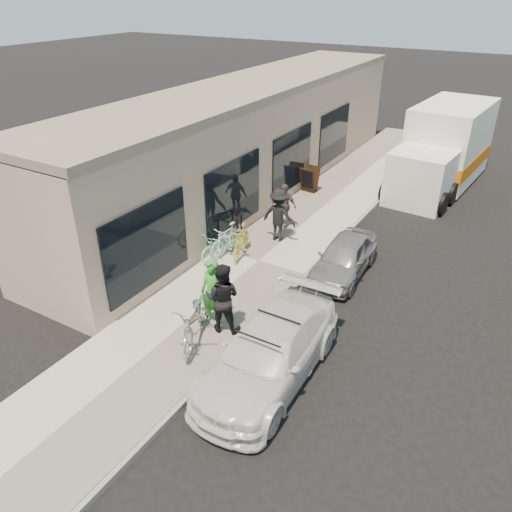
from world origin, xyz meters
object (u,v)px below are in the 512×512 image
at_px(moving_truck, 443,151).
at_px(cruiser_bike_c, 241,241).
at_px(tandem_bike, 195,319).
at_px(cruiser_bike_a, 227,240).
at_px(sedan_white, 270,352).
at_px(man_standing, 222,298).
at_px(bystander_b, 284,205).
at_px(bike_rack, 239,225).
at_px(cruiser_bike_b, 219,244).
at_px(bystander_a, 279,215).
at_px(sandwich_board, 309,179).
at_px(sedan_silver, 344,257).
at_px(woman_rider, 213,293).

bearing_deg(moving_truck, cruiser_bike_c, -106.05).
height_order(tandem_bike, cruiser_bike_a, tandem_bike).
bearing_deg(sedan_white, cruiser_bike_a, 131.51).
xyz_separation_m(man_standing, cruiser_bike_c, (-1.58, 3.33, -0.41)).
bearing_deg(bystander_b, bike_rack, -113.35).
height_order(cruiser_bike_a, cruiser_bike_b, cruiser_bike_a).
height_order(moving_truck, cruiser_bike_a, moving_truck).
bearing_deg(cruiser_bike_c, bystander_b, 71.34).
bearing_deg(sedan_white, bystander_a, 114.99).
relative_size(sandwich_board, sedan_silver, 0.31).
bearing_deg(sedan_white, moving_truck, 86.79).
relative_size(bike_rack, moving_truck, 0.13).
height_order(bike_rack, cruiser_bike_b, bike_rack).
distance_m(bike_rack, bystander_a, 1.29).
bearing_deg(bystander_b, sandwich_board, 98.87).
bearing_deg(cruiser_bike_a, cruiser_bike_c, 25.58).
xyz_separation_m(moving_truck, tandem_bike, (-2.39, -13.61, -0.71)).
relative_size(sedan_silver, woman_rider, 1.87).
xyz_separation_m(sedan_white, tandem_bike, (-1.98, 0.08, 0.06)).
height_order(moving_truck, cruiser_bike_b, moving_truck).
height_order(tandem_bike, cruiser_bike_b, tandem_bike).
bearing_deg(tandem_bike, bystander_a, 74.32).
bearing_deg(bystander_a, tandem_bike, 97.13).
bearing_deg(cruiser_bike_c, sedan_white, -66.89).
distance_m(woman_rider, man_standing, 0.34).
distance_m(bike_rack, moving_truck, 9.84).
bearing_deg(sandwich_board, bike_rack, -87.40).
relative_size(woman_rider, man_standing, 0.98).
bearing_deg(woman_rider, cruiser_bike_b, 119.90).
distance_m(man_standing, cruiser_bike_c, 3.71).
bearing_deg(woman_rider, tandem_bike, -92.08).
distance_m(moving_truck, cruiser_bike_b, 10.92).
bearing_deg(woman_rider, bike_rack, 112.15).
xyz_separation_m(sedan_white, bystander_a, (-2.75, 5.52, 0.37)).
distance_m(bike_rack, sedan_white, 6.13).
bearing_deg(cruiser_bike_a, bystander_a, 66.66).
xyz_separation_m(bike_rack, cruiser_bike_b, (0.05, -1.20, -0.13)).
height_order(cruiser_bike_b, bystander_a, bystander_a).
bearing_deg(bystander_b, sedan_silver, -32.68).
height_order(cruiser_bike_b, cruiser_bike_c, cruiser_bike_c).
xyz_separation_m(bike_rack, moving_truck, (4.19, 8.87, 0.72)).
height_order(sandwich_board, bystander_a, bystander_a).
bearing_deg(cruiser_bike_b, sedan_white, -37.44).
bearing_deg(woman_rider, sedan_white, -23.86).
bearing_deg(cruiser_bike_c, man_standing, -80.16).
xyz_separation_m(sandwich_board, moving_truck, (4.11, 3.89, 0.75)).
bearing_deg(man_standing, cruiser_bike_c, -82.31).
relative_size(sandwich_board, cruiser_bike_a, 0.63).
bearing_deg(woman_rider, moving_truck, 77.51).
bearing_deg(cruiser_bike_a, sedan_white, -41.63).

